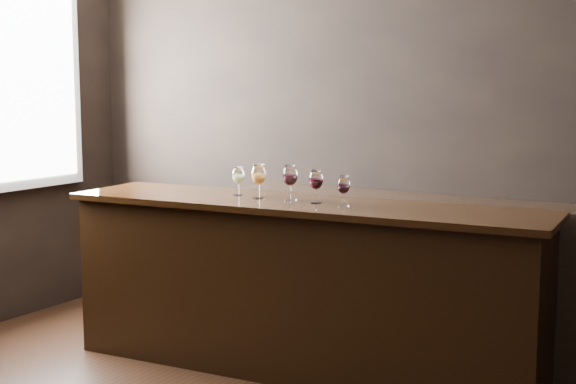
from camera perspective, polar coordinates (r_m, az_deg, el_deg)
The scene contains 9 objects.
room_shell at distance 3.70m, azimuth -10.07°, elevation 9.09°, with size 5.02×4.52×2.81m.
bar_counter at distance 4.81m, azimuth 0.95°, elevation -6.98°, with size 2.83×0.61×0.99m, color black.
bar_top at distance 4.70m, azimuth 0.97°, elevation -0.91°, with size 2.92×0.68×0.04m, color black.
back_bar_shelf at distance 5.15m, azimuth 10.82°, elevation -6.03°, with size 2.79×0.40×1.01m, color black.
glass_white at distance 4.97m, azimuth -3.56°, elevation 1.16°, with size 0.08×0.08×0.18m.
glass_amber at distance 4.82m, azimuth -2.10°, elevation 1.22°, with size 0.09×0.09×0.21m.
glass_red_a at distance 4.74m, azimuth 0.15°, elevation 1.15°, with size 0.09×0.09×0.21m.
glass_red_b at distance 4.63m, azimuth 2.01°, elevation 0.85°, with size 0.08×0.08×0.20m.
glass_red_c at distance 4.52m, azimuth 3.98°, elevation 0.48°, with size 0.08×0.08×0.18m.
Camera 1 is at (2.21, -2.67, 1.71)m, focal length 50.00 mm.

